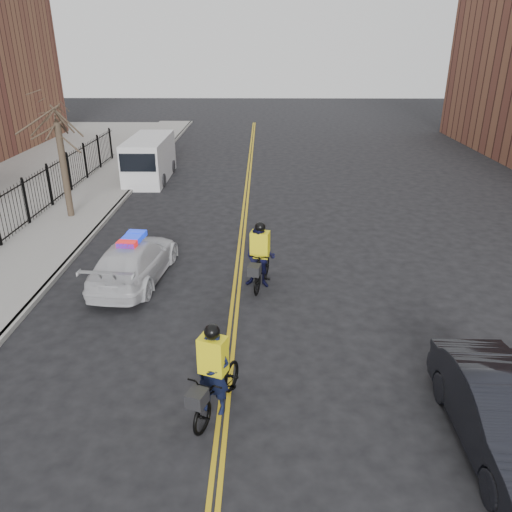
{
  "coord_description": "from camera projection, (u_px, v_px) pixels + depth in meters",
  "views": [
    {
      "loc": [
        0.8,
        -10.71,
        7.22
      ],
      "look_at": [
        0.62,
        2.95,
        1.3
      ],
      "focal_mm": 35.0,
      "sensor_mm": 36.0,
      "label": 1
    }
  ],
  "objects": [
    {
      "name": "center_line_left",
      "position": [
        240.0,
        236.0,
        20.04
      ],
      "size": [
        0.1,
        60.0,
        0.01
      ],
      "primitive_type": "cube",
      "color": "gold",
      "rests_on": "ground"
    },
    {
      "name": "street_tree",
      "position": [
        59.0,
        137.0,
        20.57
      ],
      "size": [
        3.2,
        3.2,
        4.8
      ],
      "color": "#362B20",
      "rests_on": "sidewalk"
    },
    {
      "name": "dark_sedan",
      "position": [
        505.0,
        418.0,
        9.31
      ],
      "size": [
        1.62,
        4.51,
        1.48
      ],
      "primitive_type": "imported",
      "rotation": [
        0.0,
        0.0,
        -0.01
      ],
      "color": "black",
      "rests_on": "ground"
    },
    {
      "name": "cyclist_near",
      "position": [
        214.0,
        382.0,
        10.31
      ],
      "size": [
        1.44,
        2.25,
        2.09
      ],
      "rotation": [
        0.0,
        0.0,
        -0.36
      ],
      "color": "black",
      "rests_on": "ground"
    },
    {
      "name": "police_cruiser",
      "position": [
        134.0,
        261.0,
        16.09
      ],
      "size": [
        2.39,
        4.86,
        1.52
      ],
      "rotation": [
        0.0,
        0.0,
        3.04
      ],
      "color": "silver",
      "rests_on": "ground"
    },
    {
      "name": "iron_fence",
      "position": [
        15.0,
        211.0,
        19.75
      ],
      "size": [
        0.12,
        28.0,
        2.0
      ],
      "primitive_type": null,
      "color": "black",
      "rests_on": "ground"
    },
    {
      "name": "cargo_van",
      "position": [
        149.0,
        160.0,
        27.63
      ],
      "size": [
        2.18,
        5.54,
        2.31
      ],
      "rotation": [
        0.0,
        0.0,
        0.0
      ],
      "color": "silver",
      "rests_on": "ground"
    },
    {
      "name": "cyclist_far",
      "position": [
        260.0,
        261.0,
        15.62
      ],
      "size": [
        1.1,
        2.21,
        2.16
      ],
      "rotation": [
        0.0,
        0.0,
        -0.22
      ],
      "color": "black",
      "rests_on": "ground"
    },
    {
      "name": "center_line_right",
      "position": [
        244.0,
        236.0,
        20.04
      ],
      "size": [
        0.1,
        60.0,
        0.01
      ],
      "primitive_type": "cube",
      "color": "gold",
      "rests_on": "ground"
    },
    {
      "name": "sidewalk",
      "position": [
        57.0,
        233.0,
        20.1
      ],
      "size": [
        3.0,
        60.0,
        0.15
      ],
      "primitive_type": "cube",
      "color": "gray",
      "rests_on": "ground"
    },
    {
      "name": "ground",
      "position": [
        230.0,
        348.0,
        12.71
      ],
      "size": [
        120.0,
        120.0,
        0.0
      ],
      "primitive_type": "plane",
      "color": "black",
      "rests_on": "ground"
    },
    {
      "name": "curb",
      "position": [
        94.0,
        233.0,
        20.09
      ],
      "size": [
        0.2,
        60.0,
        0.15
      ],
      "primitive_type": "cube",
      "color": "gray",
      "rests_on": "ground"
    }
  ]
}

